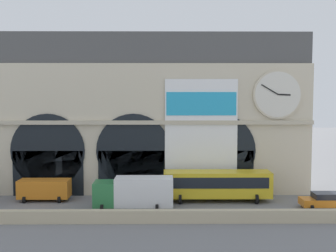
{
  "coord_description": "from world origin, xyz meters",
  "views": [
    {
      "loc": [
        3.4,
        -37.98,
        10.78
      ],
      "look_at": [
        3.76,
        5.0,
        7.61
      ],
      "focal_mm": 42.64,
      "sensor_mm": 36.0,
      "label": 1
    }
  ],
  "objects_px": {
    "bus_mideast": "(217,184)",
    "car_east": "(324,200)",
    "box_truck_center": "(135,192)",
    "van_midwest": "(44,189)"
  },
  "relations": [
    {
      "from": "box_truck_center",
      "to": "car_east",
      "type": "xyz_separation_m",
      "value": [
        18.26,
        0.22,
        -0.9
      ]
    },
    {
      "from": "van_midwest",
      "to": "bus_mideast",
      "type": "height_order",
      "value": "bus_mideast"
    },
    {
      "from": "box_truck_center",
      "to": "car_east",
      "type": "height_order",
      "value": "box_truck_center"
    },
    {
      "from": "van_midwest",
      "to": "box_truck_center",
      "type": "bearing_deg",
      "value": -19.59
    },
    {
      "from": "box_truck_center",
      "to": "bus_mideast",
      "type": "height_order",
      "value": "box_truck_center"
    },
    {
      "from": "bus_mideast",
      "to": "car_east",
      "type": "relative_size",
      "value": 2.5
    },
    {
      "from": "bus_mideast",
      "to": "box_truck_center",
      "type": "bearing_deg",
      "value": -159.51
    },
    {
      "from": "van_midwest",
      "to": "bus_mideast",
      "type": "xyz_separation_m",
      "value": [
        17.89,
        -0.34,
        0.54
      ]
    },
    {
      "from": "bus_mideast",
      "to": "van_midwest",
      "type": "bearing_deg",
      "value": 178.91
    },
    {
      "from": "van_midwest",
      "to": "bus_mideast",
      "type": "bearing_deg",
      "value": -1.09
    }
  ]
}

